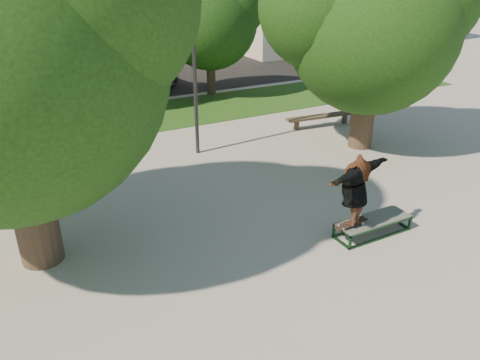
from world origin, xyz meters
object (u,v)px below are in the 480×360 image
car_silver_a (5,88)px  bench (321,117)px  grind_box (372,226)px  car_dark (87,79)px  lamppost (194,53)px  tree_right (370,17)px  car_grey (142,68)px  car_silver_b (105,71)px

car_silver_a → bench: bearing=-46.4°
grind_box → car_dark: bearing=100.7°
lamppost → tree_right: bearing=-21.3°
car_grey → car_silver_b: 2.04m
car_dark → car_grey: 3.21m
grind_box → car_dark: (-3.00, 15.86, 0.47)m
car_silver_b → bench: bearing=-53.4°
car_grey → car_dark: bearing=-162.6°
grind_box → car_grey: (0.00, 16.99, 0.50)m
lamppost → bench: lamppost is taller
bench → car_silver_b: 11.37m
bench → car_dark: bearing=131.4°
tree_right → car_dark: 13.47m
tree_right → grind_box: bearing=-127.1°
bench → car_grey: (-3.63, 10.27, 0.33)m
tree_right → lamppost: size_ratio=1.07×
tree_right → bench: bearing=84.6°
grind_box → car_silver_a: car_silver_a is taller
car_dark → lamppost: bearing=-92.3°
tree_right → car_grey: tree_right is taller
lamppost → car_grey: size_ratio=1.22×
car_dark → grind_box: bearing=-90.6°
grind_box → bench: 7.64m
bench → car_silver_a: 13.51m
lamppost → grind_box: bearing=-76.9°
lamppost → car_grey: lamppost is taller
tree_right → car_silver_b: tree_right is taller
lamppost → car_grey: (1.50, 10.56, -2.46)m
lamppost → car_dark: (-1.50, 9.42, -2.49)m
car_silver_a → grind_box: bearing=-72.4°
lamppost → car_dark: bearing=99.0°
grind_box → car_silver_b: car_silver_b is taller
tree_right → grind_box: tree_right is taller
grind_box → lamppost: bearing=103.1°
car_silver_a → car_grey: size_ratio=0.80×
tree_right → lamppost: bearing=158.7°
car_silver_a → car_grey: (6.49, 1.33, 0.01)m
car_silver_b → tree_right: bearing=-58.9°
car_silver_a → tree_right: bearing=-53.3°
tree_right → car_silver_a: size_ratio=1.63×
bench → car_dark: 11.29m
tree_right → car_grey: size_ratio=1.31×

